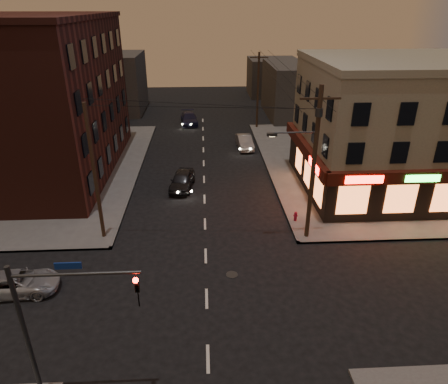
{
  "coord_description": "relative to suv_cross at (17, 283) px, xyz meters",
  "views": [
    {
      "loc": [
        0.02,
        -16.86,
        14.29
      ],
      "look_at": [
        1.28,
        6.52,
        3.2
      ],
      "focal_mm": 32.0,
      "sensor_mm": 36.0,
      "label": 1
    }
  ],
  "objects": [
    {
      "name": "sedan_far",
      "position": [
        8.47,
        33.24,
        0.11
      ],
      "size": [
        2.52,
        5.12,
        1.43
      ],
      "primitive_type": "imported",
      "rotation": [
        0.0,
        0.0,
        0.11
      ],
      "color": "#191A33",
      "rests_on": "ground"
    },
    {
      "name": "bg_building_ne_b",
      "position": [
        22.24,
        50.89,
        2.39
      ],
      "size": [
        8.0,
        8.0,
        6.0
      ],
      "primitive_type": "cube",
      "color": "#3F3D3A",
      "rests_on": "ground"
    },
    {
      "name": "bg_building_nw",
      "position": [
        -2.76,
        40.89,
        3.39
      ],
      "size": [
        9.0,
        10.0,
        8.0
      ],
      "primitive_type": "cube",
      "color": "#3F3D3A",
      "rests_on": "ground"
    },
    {
      "name": "utility_pole_far",
      "position": [
        17.04,
        30.89,
        4.04
      ],
      "size": [
        0.26,
        0.26,
        9.0
      ],
      "primitive_type": "cylinder",
      "color": "#382619",
      "rests_on": "sidewalk_ne"
    },
    {
      "name": "pizza_building",
      "position": [
        26.17,
        12.32,
        4.74
      ],
      "size": [
        15.85,
        12.85,
        10.5
      ],
      "color": "gray",
      "rests_on": "sidewalk_ne"
    },
    {
      "name": "sedan_mid",
      "position": [
        14.72,
        23.24,
        0.09
      ],
      "size": [
        1.79,
        4.34,
        1.4
      ],
      "primitive_type": "imported",
      "rotation": [
        0.0,
        0.0,
        0.07
      ],
      "color": "gray",
      "rests_on": "ground"
    },
    {
      "name": "utility_pole_main",
      "position": [
        16.92,
        4.69,
        5.15
      ],
      "size": [
        4.2,
        0.44,
        10.0
      ],
      "color": "#382619",
      "rests_on": "sidewalk_ne"
    },
    {
      "name": "bg_building_ne_a",
      "position": [
        24.24,
        36.89,
        2.89
      ],
      "size": [
        10.0,
        12.0,
        7.0
      ],
      "primitive_type": "cube",
      "color": "#3F3D3A",
      "rests_on": "ground"
    },
    {
      "name": "traffic_signal",
      "position": [
        4.67,
        -6.71,
        3.55
      ],
      "size": [
        4.49,
        0.32,
        6.47
      ],
      "color": "#333538",
      "rests_on": "ground"
    },
    {
      "name": "sedan_near",
      "position": [
        8.38,
        13.12,
        0.14
      ],
      "size": [
        2.34,
        4.57,
        1.49
      ],
      "primitive_type": "imported",
      "rotation": [
        0.0,
        0.0,
        -0.14
      ],
      "color": "black",
      "rests_on": "ground"
    },
    {
      "name": "ground",
      "position": [
        10.24,
        -1.11,
        -0.61
      ],
      "size": [
        120.0,
        120.0,
        0.0
      ],
      "primitive_type": "plane",
      "color": "black",
      "rests_on": "ground"
    },
    {
      "name": "utility_pole_west",
      "position": [
        3.44,
        5.39,
        4.04
      ],
      "size": [
        0.24,
        0.24,
        9.0
      ],
      "primitive_type": "cylinder",
      "color": "#382619",
      "rests_on": "sidewalk_nw"
    },
    {
      "name": "suv_cross",
      "position": [
        0.0,
        0.0,
        0.0
      ],
      "size": [
        4.51,
        2.31,
        1.22
      ],
      "primitive_type": "imported",
      "rotation": [
        0.0,
        0.0,
        1.64
      ],
      "color": "#9C9EA5",
      "rests_on": "ground"
    },
    {
      "name": "fire_hydrant",
      "position": [
        16.73,
        6.79,
        -0.07
      ],
      "size": [
        0.33,
        0.33,
        0.72
      ],
      "rotation": [
        0.0,
        0.0,
        -0.29
      ],
      "color": "maroon",
      "rests_on": "sidewalk_ne"
    },
    {
      "name": "sidewalk_nw",
      "position": [
        -7.76,
        17.89,
        -0.53
      ],
      "size": [
        24.0,
        28.0,
        0.15
      ],
      "primitive_type": "cube",
      "color": "#514F4C",
      "rests_on": "ground"
    },
    {
      "name": "brick_apartment",
      "position": [
        -4.26,
        17.89,
        6.04
      ],
      "size": [
        12.0,
        20.0,
        13.0
      ],
      "primitive_type": "cube",
      "color": "#411B15",
      "rests_on": "sidewalk_nw"
    },
    {
      "name": "sidewalk_ne",
      "position": [
        28.24,
        17.89,
        -0.53
      ],
      "size": [
        24.0,
        28.0,
        0.15
      ],
      "primitive_type": "cube",
      "color": "#514F4C",
      "rests_on": "ground"
    }
  ]
}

